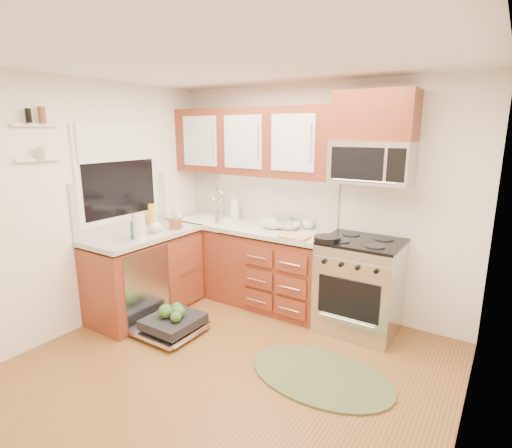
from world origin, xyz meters
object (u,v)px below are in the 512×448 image
Objects in this scene: range at (360,285)px; dishwasher at (171,324)px; stock_pot at (283,221)px; bowl_b at (274,224)px; skillet at (327,239)px; bowl_a at (288,226)px; rug at (321,376)px; cup at (308,224)px; paper_towel_roll at (139,227)px; cutting_board at (295,237)px; upper_cabinets at (252,142)px; microwave at (371,162)px; sink at (210,229)px.

range is 1.36× the size of dishwasher.
stock_pot is 0.13m from bowl_b.
bowl_a is at bearing 152.67° from skillet.
rug is 9.50× the size of cup.
stock_pot reaches higher than rug.
bowl_b is at bearing -112.76° from stock_pot.
bowl_a is (1.05, 1.20, -0.10)m from paper_towel_roll.
cutting_board is 0.44m from cup.
rug is 4.70× the size of paper_towel_roll.
rug is 4.15× the size of cutting_board.
upper_cabinets is 2.16× the size of range.
rug is 1.26m from skillet.
microwave is 1.01m from cup.
paper_towel_roll is at bearing -132.78° from cup.
bowl_b is at bearing 66.62° from dishwasher.
cutting_board reaches higher than rug.
upper_cabinets is at bearing 155.10° from cutting_board.
upper_cabinets is at bearing -173.94° from cup.
bowl_a is at bearing 5.30° from sink.
rug is 5.78× the size of stock_pot.
microwave is (1.41, -0.02, -0.18)m from upper_cabinets.
sink is (-1.93, -0.13, -0.90)m from microwave.
upper_cabinets is 3.31× the size of sink.
range is at bearing -2.25° from bowl_b.
cutting_board is (0.34, -0.37, -0.05)m from stock_pot.
stock_pot is (-0.70, 0.38, 0.01)m from skillet.
skillet is at bearing -141.63° from range.
rug is at bearing -43.71° from bowl_b.
cup reaches higher than bowl_a.
microwave is 1.05m from cutting_board.
range is 0.77× the size of rug.
upper_cabinets is 7.90× the size of skillet.
skillet is 0.36m from cutting_board.
sink is (-0.52, -0.16, -1.07)m from upper_cabinets.
skillet is at bearing -19.18° from bowl_b.
range is 0.82m from cutting_board.
paper_towel_roll is at bearing -145.06° from cutting_board.
dishwasher is 5.40× the size of cup.
sink reaches higher than dishwasher.
rug is 2.22m from paper_towel_roll.
rug is at bearing 5.64° from dishwasher.
bowl_a is (0.66, 1.22, 0.86)m from dishwasher.
paper_towel_roll is at bearing 177.21° from dishwasher.
microwave is 5.87× the size of cup.
cutting_board is at bearing 178.14° from skillet.
upper_cabinets reaches higher than dishwasher.
upper_cabinets reaches higher than stock_pot.
bowl_b is at bearing 147.53° from cutting_board.
stock_pot is 0.72× the size of cutting_board.
rug is at bearing -88.51° from microwave.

